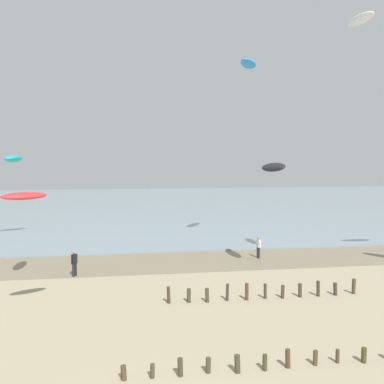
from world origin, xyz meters
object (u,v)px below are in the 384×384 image
at_px(kite_aloft_2, 360,19).
at_px(kite_aloft_6, 273,167).
at_px(kite_aloft_1, 13,159).
at_px(kite_aloft_7, 248,64).
at_px(person_right_flank, 259,247).
at_px(kite_aloft_8, 24,196).
at_px(person_left_flank, 74,263).

height_order(kite_aloft_2, kite_aloft_6, kite_aloft_2).
xyz_separation_m(kite_aloft_1, kite_aloft_2, (20.73, -0.88, 8.50)).
bearing_deg(kite_aloft_7, kite_aloft_2, -130.34).
distance_m(person_right_flank, kite_aloft_6, 7.40).
bearing_deg(kite_aloft_8, kite_aloft_1, 81.93).
relative_size(person_left_flank, kite_aloft_7, 0.51).
bearing_deg(kite_aloft_2, person_left_flank, -103.24).
bearing_deg(person_left_flank, person_right_flank, 12.24).
bearing_deg(kite_aloft_2, kite_aloft_8, -79.90).
distance_m(kite_aloft_1, kite_aloft_2, 22.43).
bearing_deg(person_right_flank, kite_aloft_1, -161.05).
bearing_deg(person_right_flank, person_left_flank, -167.76).
bearing_deg(kite_aloft_8, kite_aloft_7, 16.60).
relative_size(person_right_flank, kite_aloft_1, 0.67).
height_order(person_left_flank, kite_aloft_7, kite_aloft_7).
height_order(kite_aloft_1, kite_aloft_8, kite_aloft_1).
bearing_deg(kite_aloft_6, kite_aloft_1, 89.01).
xyz_separation_m(person_left_flank, kite_aloft_2, (17.83, -3.61, 15.42)).
bearing_deg(kite_aloft_8, person_right_flank, 8.17).
xyz_separation_m(kite_aloft_2, kite_aloft_7, (-4.07, 10.38, -0.52)).
xyz_separation_m(kite_aloft_1, kite_aloft_6, (16.29, 1.86, -0.59)).
bearing_deg(kite_aloft_2, person_right_flank, -149.34).
distance_m(kite_aloft_1, kite_aloft_6, 16.41).
xyz_separation_m(person_left_flank, kite_aloft_8, (-1.19, -7.62, 5.18)).
height_order(person_left_flank, kite_aloft_1, kite_aloft_1).
distance_m(person_right_flank, kite_aloft_7, 15.38).
bearing_deg(person_right_flank, kite_aloft_8, -144.52).
height_order(person_right_flank, kite_aloft_8, kite_aloft_8).
bearing_deg(kite_aloft_8, kite_aloft_2, -15.40).
distance_m(kite_aloft_6, kite_aloft_7, 11.49).
height_order(kite_aloft_1, kite_aloft_6, kite_aloft_1).
relative_size(person_right_flank, kite_aloft_8, 0.82).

